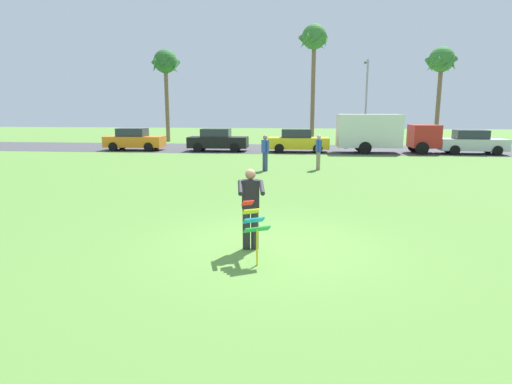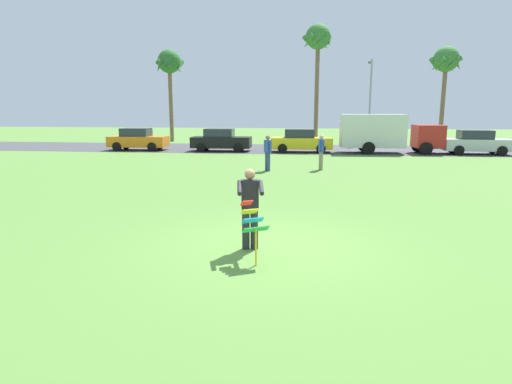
{
  "view_description": "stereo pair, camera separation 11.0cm",
  "coord_description": "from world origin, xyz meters",
  "px_view_note": "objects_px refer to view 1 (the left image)",
  "views": [
    {
      "loc": [
        0.75,
        -8.86,
        2.94
      ],
      "look_at": [
        -0.39,
        0.86,
        1.05
      ],
      "focal_mm": 30.01,
      "sensor_mm": 36.0,
      "label": 1
    },
    {
      "loc": [
        0.85,
        -8.84,
        2.94
      ],
      "look_at": [
        -0.39,
        0.86,
        1.05
      ],
      "focal_mm": 30.01,
      "sensor_mm": 36.0,
      "label": 2
    }
  ],
  "objects_px": {
    "parked_car_yellow": "(298,141)",
    "person_walker_far": "(319,151)",
    "palm_tree_right_near": "(314,43)",
    "person_kite_flyer": "(251,206)",
    "parked_truck_red_cab": "(381,132)",
    "person_walker_near": "(265,152)",
    "streetlight_pole": "(366,97)",
    "palm_tree_left_near": "(166,65)",
    "parked_car_black": "(218,140)",
    "palm_tree_centre_far": "(441,64)",
    "parked_car_silver": "(472,142)",
    "parked_car_orange": "(134,140)",
    "kite_held": "(254,223)"
  },
  "relations": [
    {
      "from": "parked_car_yellow",
      "to": "person_walker_far",
      "type": "height_order",
      "value": "person_walker_far"
    },
    {
      "from": "parked_car_yellow",
      "to": "palm_tree_right_near",
      "type": "height_order",
      "value": "palm_tree_right_near"
    },
    {
      "from": "person_kite_flyer",
      "to": "palm_tree_right_near",
      "type": "bearing_deg",
      "value": 86.86
    },
    {
      "from": "parked_truck_red_cab",
      "to": "person_walker_near",
      "type": "xyz_separation_m",
      "value": [
        -7.01,
        -9.57,
        -0.48
      ]
    },
    {
      "from": "parked_truck_red_cab",
      "to": "streetlight_pole",
      "type": "distance_m",
      "value": 7.79
    },
    {
      "from": "palm_tree_left_near",
      "to": "streetlight_pole",
      "type": "relative_size",
      "value": 1.18
    },
    {
      "from": "parked_car_yellow",
      "to": "person_kite_flyer",
      "type": "bearing_deg",
      "value": -91.52
    },
    {
      "from": "parked_car_black",
      "to": "streetlight_pole",
      "type": "distance_m",
      "value": 13.77
    },
    {
      "from": "parked_car_black",
      "to": "palm_tree_centre_far",
      "type": "distance_m",
      "value": 20.53
    },
    {
      "from": "parked_car_silver",
      "to": "palm_tree_centre_far",
      "type": "height_order",
      "value": "palm_tree_centre_far"
    },
    {
      "from": "person_kite_flyer",
      "to": "person_walker_far",
      "type": "bearing_deg",
      "value": 82.05
    },
    {
      "from": "parked_car_black",
      "to": "parked_car_yellow",
      "type": "bearing_deg",
      "value": -0.0
    },
    {
      "from": "parked_car_orange",
      "to": "person_walker_near",
      "type": "bearing_deg",
      "value": -42.28
    },
    {
      "from": "parked_truck_red_cab",
      "to": "palm_tree_centre_far",
      "type": "xyz_separation_m",
      "value": [
        6.16,
        8.94,
        5.34
      ]
    },
    {
      "from": "palm_tree_left_near",
      "to": "palm_tree_right_near",
      "type": "distance_m",
      "value": 13.37
    },
    {
      "from": "palm_tree_right_near",
      "to": "person_walker_near",
      "type": "bearing_deg",
      "value": -97.81
    },
    {
      "from": "kite_held",
      "to": "person_walker_near",
      "type": "relative_size",
      "value": 0.69
    },
    {
      "from": "kite_held",
      "to": "parked_car_silver",
      "type": "distance_m",
      "value": 25.24
    },
    {
      "from": "person_kite_flyer",
      "to": "kite_held",
      "type": "height_order",
      "value": "person_kite_flyer"
    },
    {
      "from": "person_kite_flyer",
      "to": "person_walker_near",
      "type": "bearing_deg",
      "value": 93.96
    },
    {
      "from": "kite_held",
      "to": "palm_tree_left_near",
      "type": "xyz_separation_m",
      "value": [
        -11.8,
        30.95,
        6.06
      ]
    },
    {
      "from": "palm_tree_left_near",
      "to": "person_walker_far",
      "type": "xyz_separation_m",
      "value": [
        13.38,
        -17.59,
        -5.93
      ]
    },
    {
      "from": "parked_car_yellow",
      "to": "kite_held",
      "type": "bearing_deg",
      "value": -91.03
    },
    {
      "from": "parked_car_orange",
      "to": "palm_tree_right_near",
      "type": "xyz_separation_m",
      "value": [
        12.97,
        8.33,
        7.74
      ]
    },
    {
      "from": "person_kite_flyer",
      "to": "person_walker_far",
      "type": "xyz_separation_m",
      "value": [
        1.75,
        12.55,
        -0.02
      ]
    },
    {
      "from": "parked_car_black",
      "to": "palm_tree_right_near",
      "type": "relative_size",
      "value": 0.42
    },
    {
      "from": "parked_car_orange",
      "to": "parked_car_black",
      "type": "bearing_deg",
      "value": 0.0
    },
    {
      "from": "parked_car_black",
      "to": "person_walker_near",
      "type": "bearing_deg",
      "value": -65.71
    },
    {
      "from": "person_kite_flyer",
      "to": "kite_held",
      "type": "xyz_separation_m",
      "value": [
        0.17,
        -0.81,
        -0.14
      ]
    },
    {
      "from": "parked_car_silver",
      "to": "person_walker_near",
      "type": "distance_m",
      "value": 16.1
    },
    {
      "from": "person_kite_flyer",
      "to": "streetlight_pole",
      "type": "height_order",
      "value": "streetlight_pole"
    },
    {
      "from": "person_kite_flyer",
      "to": "palm_tree_centre_far",
      "type": "distance_m",
      "value": 33.28
    },
    {
      "from": "parked_car_black",
      "to": "parked_car_silver",
      "type": "xyz_separation_m",
      "value": [
        17.27,
        0.0,
        0.0
      ]
    },
    {
      "from": "parked_truck_red_cab",
      "to": "parked_car_silver",
      "type": "distance_m",
      "value": 5.98
    },
    {
      "from": "parked_car_silver",
      "to": "palm_tree_right_near",
      "type": "distance_m",
      "value": 15.47
    },
    {
      "from": "parked_car_yellow",
      "to": "person_walker_near",
      "type": "xyz_separation_m",
      "value": [
        -1.39,
        -9.56,
        0.16
      ]
    },
    {
      "from": "parked_car_orange",
      "to": "palm_tree_centre_far",
      "type": "relative_size",
      "value": 0.52
    },
    {
      "from": "streetlight_pole",
      "to": "parked_car_orange",
      "type": "bearing_deg",
      "value": -157.09
    },
    {
      "from": "parked_car_black",
      "to": "palm_tree_left_near",
      "type": "xyz_separation_m",
      "value": [
        -6.5,
        8.73,
        6.09
      ]
    },
    {
      "from": "person_walker_near",
      "to": "person_walker_far",
      "type": "distance_m",
      "value": 2.67
    },
    {
      "from": "palm_tree_centre_far",
      "to": "streetlight_pole",
      "type": "bearing_deg",
      "value": -165.79
    },
    {
      "from": "parked_truck_red_cab",
      "to": "person_walker_far",
      "type": "height_order",
      "value": "parked_truck_red_cab"
    },
    {
      "from": "parked_car_yellow",
      "to": "palm_tree_right_near",
      "type": "relative_size",
      "value": 0.42
    },
    {
      "from": "person_kite_flyer",
      "to": "parked_car_black",
      "type": "xyz_separation_m",
      "value": [
        -5.14,
        21.41,
        -0.18
      ]
    },
    {
      "from": "streetlight_pole",
      "to": "person_walker_near",
      "type": "height_order",
      "value": "streetlight_pole"
    },
    {
      "from": "parked_car_orange",
      "to": "parked_truck_red_cab",
      "type": "distance_m",
      "value": 17.54
    },
    {
      "from": "kite_held",
      "to": "parked_car_black",
      "type": "height_order",
      "value": "parked_car_black"
    },
    {
      "from": "palm_tree_right_near",
      "to": "kite_held",
      "type": "bearing_deg",
      "value": -92.75
    },
    {
      "from": "palm_tree_right_near",
      "to": "palm_tree_centre_far",
      "type": "relative_size",
      "value": 1.24
    },
    {
      "from": "parked_truck_red_cab",
      "to": "palm_tree_left_near",
      "type": "bearing_deg",
      "value": 153.9
    }
  ]
}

